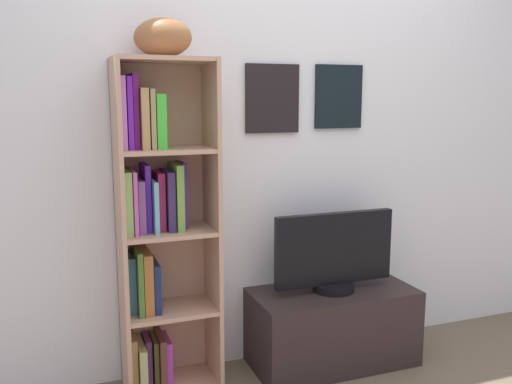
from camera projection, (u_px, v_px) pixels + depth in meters
back_wall at (277, 133)px, 2.90m from camera, size 4.80×0.08×2.47m
bookshelf at (157, 228)px, 2.60m from camera, size 0.46×0.29×1.60m
football at (163, 38)px, 2.44m from camera, size 0.32×0.28×0.17m
tv_stand at (333, 327)px, 2.93m from camera, size 0.87×0.42×0.41m
television at (334, 253)px, 2.86m from camera, size 0.67×0.22×0.42m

